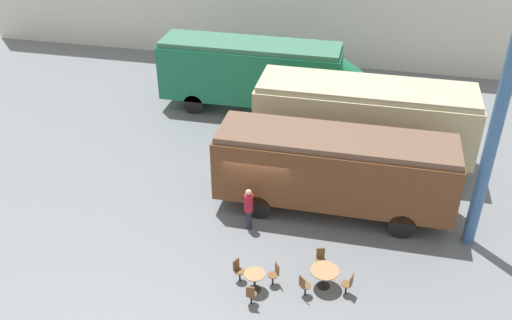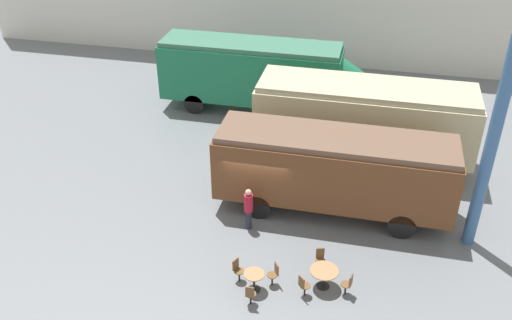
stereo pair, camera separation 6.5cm
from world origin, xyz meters
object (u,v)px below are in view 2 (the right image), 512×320
(passenger_coach_vintage, at_px, (364,116))
(cafe_table_mid, at_px, (324,273))
(cafe_table_near, at_px, (254,278))
(passenger_coach_wooden, at_px, (334,167))
(streamlined_locomotive, at_px, (265,73))
(cafe_chair_0, at_px, (274,273))
(visitor_person, at_px, (248,207))

(passenger_coach_vintage, height_order, cafe_table_mid, passenger_coach_vintage)
(cafe_table_near, bearing_deg, passenger_coach_wooden, 68.59)
(cafe_table_mid, bearing_deg, passenger_coach_wooden, 93.16)
(streamlined_locomotive, xyz_separation_m, cafe_chair_0, (3.03, -12.70, -1.66))
(streamlined_locomotive, distance_m, passenger_coach_vintage, 6.62)
(streamlined_locomotive, height_order, visitor_person, streamlined_locomotive)
(passenger_coach_wooden, bearing_deg, cafe_table_near, -111.41)
(passenger_coach_wooden, distance_m, cafe_table_mid, 4.63)
(streamlined_locomotive, height_order, cafe_chair_0, streamlined_locomotive)
(cafe_chair_0, bearing_deg, streamlined_locomotive, -109.93)
(passenger_coach_vintage, xyz_separation_m, passenger_coach_wooden, (-0.86, -4.02, -0.28))
(cafe_table_mid, distance_m, visitor_person, 4.06)
(streamlined_locomotive, relative_size, passenger_coach_vintage, 1.20)
(streamlined_locomotive, bearing_deg, cafe_table_mid, -69.45)
(cafe_table_mid, distance_m, cafe_chair_0, 1.65)
(streamlined_locomotive, distance_m, visitor_person, 10.11)
(cafe_chair_0, xyz_separation_m, visitor_person, (-1.55, 2.77, 0.46))
(cafe_table_mid, bearing_deg, cafe_table_near, -163.41)
(streamlined_locomotive, relative_size, cafe_table_near, 15.89)
(cafe_table_near, bearing_deg, cafe_table_mid, 16.59)
(passenger_coach_vintage, xyz_separation_m, cafe_table_near, (-2.85, -9.09, -1.75))
(passenger_coach_wooden, relative_size, cafe_table_near, 12.83)
(passenger_coach_vintage, bearing_deg, cafe_chair_0, -104.46)
(streamlined_locomotive, height_order, passenger_coach_wooden, streamlined_locomotive)
(visitor_person, bearing_deg, passenger_coach_wooden, 32.95)
(cafe_table_near, distance_m, cafe_chair_0, 0.72)
(streamlined_locomotive, bearing_deg, passenger_coach_wooden, -61.17)
(passenger_coach_vintage, bearing_deg, cafe_table_near, -107.38)
(streamlined_locomotive, xyz_separation_m, passenger_coach_vintage, (5.28, -4.00, 0.10))
(cafe_table_near, xyz_separation_m, visitor_person, (-0.95, 3.17, 0.45))
(passenger_coach_vintage, distance_m, visitor_person, 7.15)
(passenger_coach_wooden, height_order, cafe_chair_0, passenger_coach_wooden)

